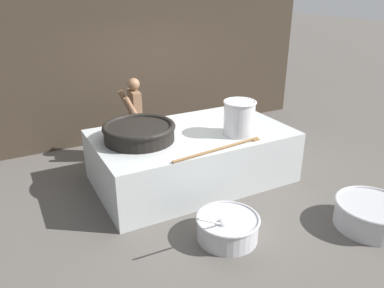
{
  "coord_description": "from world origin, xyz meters",
  "views": [
    {
      "loc": [
        -2.64,
        -4.97,
        3.04
      ],
      "look_at": [
        0.0,
        0.0,
        0.64
      ],
      "focal_mm": 35.0,
      "sensor_mm": 36.0,
      "label": 1
    }
  ],
  "objects_px": {
    "cook": "(135,117)",
    "prep_bowl_meat": "(371,213)",
    "prep_bowl_vegetables": "(227,227)",
    "stock_pot": "(239,117)",
    "giant_wok_near": "(139,131)"
  },
  "relations": [
    {
      "from": "stock_pot",
      "to": "prep_bowl_vegetables",
      "type": "xyz_separation_m",
      "value": [
        -0.96,
        -1.21,
        -0.96
      ]
    },
    {
      "from": "prep_bowl_meat",
      "to": "prep_bowl_vegetables",
      "type": "bearing_deg",
      "value": 159.74
    },
    {
      "from": "prep_bowl_meat",
      "to": "giant_wok_near",
      "type": "bearing_deg",
      "value": 134.64
    },
    {
      "from": "cook",
      "to": "prep_bowl_vegetables",
      "type": "bearing_deg",
      "value": 99.57
    },
    {
      "from": "prep_bowl_vegetables",
      "to": "giant_wok_near",
      "type": "bearing_deg",
      "value": 106.68
    },
    {
      "from": "prep_bowl_vegetables",
      "to": "stock_pot",
      "type": "bearing_deg",
      "value": 51.59
    },
    {
      "from": "stock_pot",
      "to": "cook",
      "type": "distance_m",
      "value": 2.01
    },
    {
      "from": "stock_pot",
      "to": "cook",
      "type": "bearing_deg",
      "value": 125.1
    },
    {
      "from": "giant_wok_near",
      "to": "cook",
      "type": "relative_size",
      "value": 0.71
    },
    {
      "from": "cook",
      "to": "prep_bowl_meat",
      "type": "bearing_deg",
      "value": 125.98
    },
    {
      "from": "prep_bowl_vegetables",
      "to": "prep_bowl_meat",
      "type": "height_order",
      "value": "prep_bowl_vegetables"
    },
    {
      "from": "prep_bowl_vegetables",
      "to": "cook",
      "type": "bearing_deg",
      "value": 93.72
    },
    {
      "from": "stock_pot",
      "to": "cook",
      "type": "xyz_separation_m",
      "value": [
        -1.14,
        1.62,
        -0.3
      ]
    },
    {
      "from": "giant_wok_near",
      "to": "prep_bowl_vegetables",
      "type": "distance_m",
      "value": 1.97
    },
    {
      "from": "cook",
      "to": "prep_bowl_meat",
      "type": "relative_size",
      "value": 1.58
    }
  ]
}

